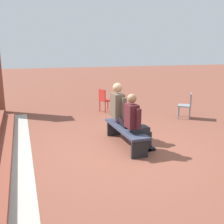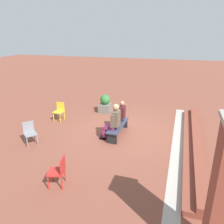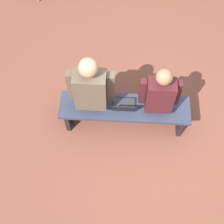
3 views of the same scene
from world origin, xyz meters
The scene contains 11 objects.
ground_plane centered at (0.00, 0.00, 0.00)m, with size 60.00×60.00×0.00m, color brown.
concrete_strip centered at (0.36, 2.15, 0.00)m, with size 8.05×0.40×0.01m, color #A8A399.
brick_steps centered at (0.36, 2.70, 0.12)m, with size 7.25×0.60×0.30m.
bench centered at (0.36, -0.19, 0.35)m, with size 1.80×0.44×0.45m.
person_student centered at (-0.07, -0.26, 0.70)m, with size 0.52×0.66×1.31m.
person_adult centered at (0.80, -0.26, 0.76)m, with size 0.60×0.76×1.44m.
laptop centered at (0.37, -0.18, 0.50)m, with size 0.32×0.29×0.21m.
plastic_chair_mid_courtyard centered at (2.08, -3.08, 0.48)m, with size 0.59×0.59×0.84m.
plastic_chair_by_pillar centered at (3.87, -0.79, 0.48)m, with size 0.52×0.52×0.84m.
plastic_chair_foreground centered at (-0.40, -3.30, 0.48)m, with size 0.44×0.44×0.84m.
planter centered at (-2.10, -1.61, 0.44)m, with size 0.60×0.60×0.94m.
Camera 2 is at (8.11, 2.05, 3.84)m, focal length 35.00 mm.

